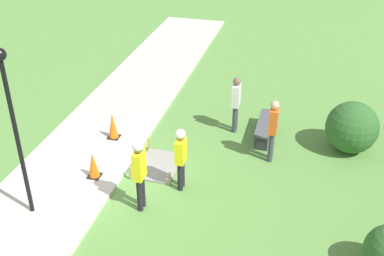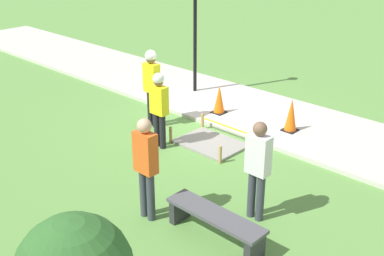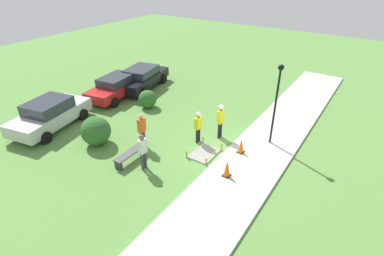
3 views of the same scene
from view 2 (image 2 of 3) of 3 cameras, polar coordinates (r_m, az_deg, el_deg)
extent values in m
plane|color=#5B8E42|center=(12.16, 1.20, 0.47)|extent=(60.00, 60.00, 0.00)
cube|color=#BCB7AD|center=(13.19, 5.52, 2.49)|extent=(28.00, 2.95, 0.10)
cube|color=gray|center=(11.04, 2.21, -1.85)|extent=(1.49, 1.09, 0.06)
cube|color=tan|center=(10.94, 7.05, -1.30)|extent=(0.05, 0.05, 0.40)
cube|color=tan|center=(11.80, 1.24, 0.78)|extent=(0.05, 0.05, 0.40)
cube|color=tan|center=(10.16, 3.36, -3.18)|extent=(0.05, 0.05, 0.40)
cube|color=tan|center=(11.08, -2.54, -0.80)|extent=(0.05, 0.05, 0.40)
cube|color=yellow|center=(11.31, 4.05, 0.24)|extent=(1.49, 0.00, 0.04)
cube|color=black|center=(11.77, 11.52, -0.24)|extent=(0.34, 0.34, 0.02)
cone|color=orange|center=(11.62, 11.67, 1.58)|extent=(0.29, 0.29, 0.78)
cube|color=black|center=(12.63, 3.21, 1.89)|extent=(0.34, 0.34, 0.02)
cone|color=orange|center=(12.49, 3.25, 3.48)|extent=(0.29, 0.29, 0.72)
cube|color=#2D2D33|center=(7.49, 7.44, -14.04)|extent=(0.12, 0.40, 0.42)
cube|color=#2D2D33|center=(8.32, -1.44, -9.58)|extent=(0.12, 0.40, 0.42)
cube|color=#4C4C51|center=(7.74, 2.76, -10.27)|extent=(1.78, 0.44, 0.06)
cylinder|color=black|center=(11.88, -4.40, 2.17)|extent=(0.14, 0.14, 0.90)
cylinder|color=black|center=(12.00, -4.98, 2.38)|extent=(0.14, 0.14, 0.90)
cube|color=yellow|center=(11.67, -4.82, 5.95)|extent=(0.40, 0.22, 0.71)
sphere|color=brown|center=(11.54, -4.90, 8.20)|extent=(0.24, 0.24, 0.24)
sphere|color=white|center=(11.52, -4.91, 8.52)|extent=(0.28, 0.28, 0.28)
cylinder|color=black|center=(10.75, -3.50, -0.42)|extent=(0.14, 0.14, 0.81)
cylinder|color=black|center=(10.87, -4.15, -0.15)|extent=(0.14, 0.14, 0.81)
cube|color=yellow|center=(10.54, -3.94, 3.32)|extent=(0.40, 0.22, 0.64)
sphere|color=brown|center=(10.40, -4.00, 5.54)|extent=(0.22, 0.22, 0.22)
sphere|color=white|center=(10.38, -4.01, 5.86)|extent=(0.25, 0.25, 0.25)
cylinder|color=#383D47|center=(8.24, -4.91, -8.11)|extent=(0.14, 0.14, 0.90)
cylinder|color=#383D47|center=(8.35, -5.74, -7.66)|extent=(0.14, 0.14, 0.90)
cube|color=#E55B1E|center=(7.91, -5.55, -2.91)|extent=(0.40, 0.22, 0.71)
sphere|color=tan|center=(7.71, -5.68, 0.26)|extent=(0.24, 0.24, 0.24)
cylinder|color=#383D47|center=(8.28, 8.09, -8.18)|extent=(0.14, 0.14, 0.87)
cylinder|color=#383D47|center=(8.37, 7.08, -7.76)|extent=(0.14, 0.14, 0.87)
cube|color=silver|center=(7.95, 7.88, -3.16)|extent=(0.40, 0.22, 0.69)
sphere|color=brown|center=(7.75, 8.07, -0.10)|extent=(0.24, 0.24, 0.24)
cylinder|color=black|center=(13.76, 0.37, 12.12)|extent=(0.10, 0.10, 3.88)
camera|label=1|loc=(17.64, -38.58, 28.37)|focal=45.00mm
camera|label=3|loc=(14.73, 66.79, 25.09)|focal=28.00mm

